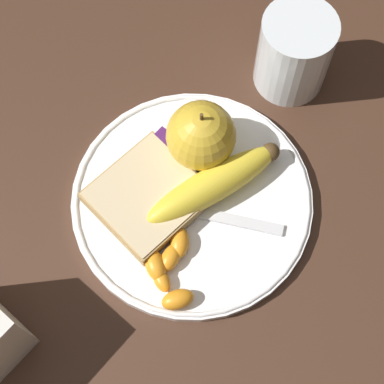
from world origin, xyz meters
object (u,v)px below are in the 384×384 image
apple (201,136)px  jam_packet (161,151)px  juice_glass (294,54)px  banana (214,184)px  fork (195,212)px  bread_slice (148,197)px  plate (192,200)px

apple → jam_packet: 0.05m
jam_packet → juice_glass: bearing=167.4°
banana → fork: size_ratio=1.09×
fork → bread_slice: bearing=-2.3°
juice_glass → apple: juice_glass is taller
plate → fork: fork is taller
fork → jam_packet: 0.08m
banana → jam_packet: bearing=-85.3°
fork → juice_glass: bearing=-109.1°
apple → fork: apple is taller
jam_packet → plate: bearing=73.9°
fork → banana: bearing=-115.4°
jam_packet → banana: bearing=94.7°
juice_glass → banana: 0.18m
plate → banana: 0.03m
juice_glass → fork: size_ratio=0.66×
apple → bread_slice: apple is taller
banana → bread_slice: bearing=-39.5°
plate → banana: (-0.02, 0.01, 0.02)m
apple → jam_packet: bearing=-41.6°
plate → jam_packet: bearing=-106.1°
apple → jam_packet: apple is taller
apple → fork: bearing=36.1°
banana → bread_slice: size_ratio=1.41×
plate → banana: bearing=153.6°
apple → bread_slice: 0.09m
bread_slice → jam_packet: 0.06m
bread_slice → apple: bearing=177.5°
plate → fork: (0.01, 0.01, 0.01)m
juice_glass → apple: (0.15, -0.01, 0.00)m
apple → bread_slice: (0.08, -0.00, -0.03)m
juice_glass → jam_packet: size_ratio=2.54×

